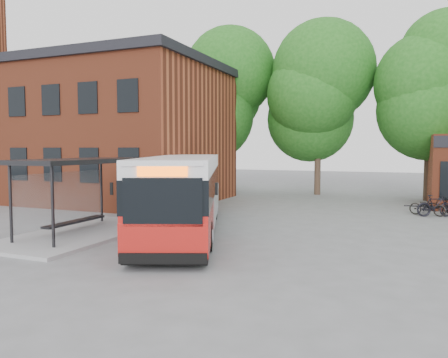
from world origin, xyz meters
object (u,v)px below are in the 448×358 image
at_px(bus_shelter, 81,197).
at_px(bicycle_2, 436,207).
at_px(bicycle_1, 435,206).
at_px(city_bus, 184,194).
at_px(bicycle_0, 428,206).

xyz_separation_m(bus_shelter, bicycle_2, (12.60, 10.20, -1.00)).
bearing_deg(bicycle_1, city_bus, 108.26).
relative_size(bicycle_0, bicycle_2, 1.00).
bearing_deg(bicycle_2, bus_shelter, 116.87).
xyz_separation_m(bus_shelter, bicycle_0, (12.23, 10.27, -1.00)).
relative_size(city_bus, bicycle_2, 6.81).
xyz_separation_m(bus_shelter, bicycle_1, (12.56, 10.03, -0.93)).
distance_m(bus_shelter, city_bus, 3.88).
relative_size(bus_shelter, bicycle_1, 4.01).
bearing_deg(city_bus, bus_shelter, -167.31).
height_order(city_bus, bicycle_0, city_bus).
height_order(bus_shelter, bicycle_1, bus_shelter).
height_order(bicycle_1, bicycle_2, bicycle_1).
bearing_deg(city_bus, bicycle_0, 19.82).
xyz_separation_m(city_bus, bicycle_2, (9.40, 7.99, -1.02)).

